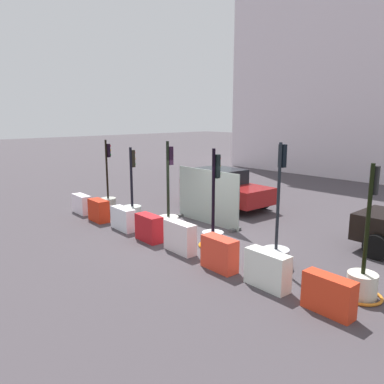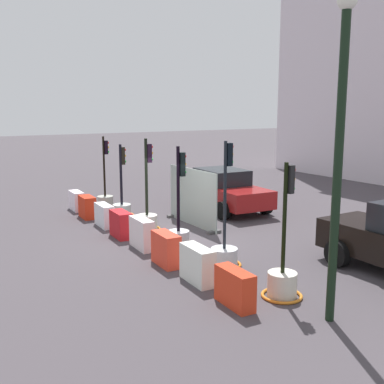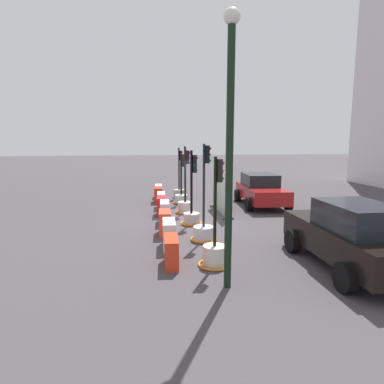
{
  "view_description": "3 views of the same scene",
  "coord_description": "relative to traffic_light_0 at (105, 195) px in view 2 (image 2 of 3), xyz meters",
  "views": [
    {
      "loc": [
        8.94,
        -8.19,
        4.01
      ],
      "look_at": [
        -0.44,
        0.44,
        1.43
      ],
      "focal_mm": 35.71,
      "sensor_mm": 36.0,
      "label": 1
    },
    {
      "loc": [
        13.03,
        -6.89,
        4.17
      ],
      "look_at": [
        1.48,
        0.17,
        1.71
      ],
      "focal_mm": 43.66,
      "sensor_mm": 36.0,
      "label": 2
    },
    {
      "loc": [
        14.32,
        -1.89,
        3.48
      ],
      "look_at": [
        0.16,
        0.1,
        1.21
      ],
      "focal_mm": 31.08,
      "sensor_mm": 36.0,
      "label": 3
    }
  ],
  "objects": [
    {
      "name": "ground_plane",
      "position": [
        5.47,
        -0.1,
        -0.51
      ],
      "size": [
        120.0,
        120.0,
        0.0
      ],
      "primitive_type": "plane",
      "color": "#453F44"
    },
    {
      "name": "traffic_light_0",
      "position": [
        0.0,
        0.0,
        0.0
      ],
      "size": [
        0.67,
        0.67,
        2.99
      ],
      "color": "#ACAFA3",
      "rests_on": "ground_plane"
    },
    {
      "name": "traffic_light_1",
      "position": [
        1.99,
        -0.09,
        -0.11
      ],
      "size": [
        0.94,
        0.94,
        2.8
      ],
      "color": "silver",
      "rests_on": "ground_plane"
    },
    {
      "name": "traffic_light_2",
      "position": [
        4.33,
        -0.15,
        -0.02
      ],
      "size": [
        0.93,
        0.93,
        3.15
      ],
      "color": "silver",
      "rests_on": "ground_plane"
    },
    {
      "name": "traffic_light_3",
      "position": [
        6.52,
        -0.15,
        -0.04
      ],
      "size": [
        0.89,
        0.89,
        3.04
      ],
      "color": "silver",
      "rests_on": "ground_plane"
    },
    {
      "name": "traffic_light_4",
      "position": [
        8.77,
        -0.04,
        -0.06
      ],
      "size": [
        0.93,
        0.93,
        3.33
      ],
      "color": "silver",
      "rests_on": "ground_plane"
    },
    {
      "name": "traffic_light_5",
      "position": [
        11.15,
        -0.15,
        -0.06
      ],
      "size": [
        0.93,
        0.93,
        3.03
      ],
      "color": "beige",
      "rests_on": "ground_plane"
    },
    {
      "name": "construction_barrier_0",
      "position": [
        -0.03,
        -1.24,
        -0.12
      ],
      "size": [
        1.07,
        0.45,
        0.78
      ],
      "color": "white",
      "rests_on": "ground_plane"
    },
    {
      "name": "construction_barrier_1",
      "position": [
        1.53,
        -1.32,
        -0.09
      ],
      "size": [
        0.98,
        0.5,
        0.84
      ],
      "color": "red",
      "rests_on": "ground_plane"
    },
    {
      "name": "construction_barrier_2",
      "position": [
        3.12,
        -1.24,
        -0.11
      ],
      "size": [
        1.15,
        0.45,
        0.8
      ],
      "color": "white",
      "rests_on": "ground_plane"
    },
    {
      "name": "construction_barrier_3",
      "position": [
        4.74,
        -1.29,
        -0.08
      ],
      "size": [
        1.04,
        0.5,
        0.86
      ],
      "color": "red",
      "rests_on": "ground_plane"
    },
    {
      "name": "construction_barrier_4",
      "position": [
        6.2,
        -1.24,
        -0.05
      ],
      "size": [
        1.16,
        0.43,
        0.92
      ],
      "color": "white",
      "rests_on": "ground_plane"
    },
    {
      "name": "construction_barrier_5",
      "position": [
        7.91,
        -1.34,
        -0.07
      ],
      "size": [
        1.05,
        0.48,
        0.88
      ],
      "color": "red",
      "rests_on": "ground_plane"
    },
    {
      "name": "construction_barrier_6",
      "position": [
        9.41,
        -1.29,
        -0.06
      ],
      "size": [
        1.14,
        0.46,
        0.89
      ],
      "color": "silver",
      "rests_on": "ground_plane"
    },
    {
      "name": "construction_barrier_7",
      "position": [
        10.98,
        -1.34,
        -0.11
      ],
      "size": [
        1.09,
        0.43,
        0.8
      ],
      "color": "red",
      "rests_on": "ground_plane"
    },
    {
      "name": "car_red_compact",
      "position": [
        3.09,
        4.04,
        0.33
      ],
      "size": [
        4.4,
        2.45,
        1.66
      ],
      "color": "maroon",
      "rests_on": "ground_plane"
    },
    {
      "name": "street_lamp_post",
      "position": [
        12.51,
        -0.13,
        3.09
      ],
      "size": [
        0.36,
        0.36,
        6.21
      ],
      "color": "black",
      "rests_on": "ground_plane"
    },
    {
      "name": "site_fence_panel",
      "position": [
        4.56,
        1.54,
        0.45
      ],
      "size": [
        3.1,
        0.5,
        2.04
      ],
      "color": "#93A49B",
      "rests_on": "ground_plane"
    }
  ]
}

